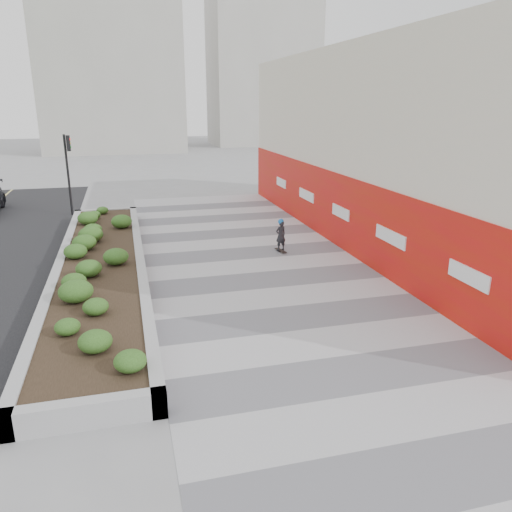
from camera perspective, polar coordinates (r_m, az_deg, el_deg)
The scene contains 9 objects.
ground at distance 12.67m, azimuth 7.76°, elevation -10.18°, with size 160.00×160.00×0.00m, color gray.
walkway at distance 15.21m, azimuth 3.47°, elevation -5.18°, with size 8.00×36.00×0.01m, color #A8A8AD.
building at distance 22.53m, azimuth 16.16°, elevation 11.94°, with size 6.04×24.08×8.00m.
planter at distance 18.18m, azimuth -17.36°, elevation -0.79°, with size 3.00×18.00×0.90m.
traffic_signal_near at distance 28.14m, azimuth -20.66°, elevation 9.95°, with size 0.33×0.28×4.20m.
distant_bldg_north_l at distance 65.47m, azimuth -16.27°, elevation 20.27°, with size 16.00×12.00×20.00m, color #ADAAA3.
distant_bldg_north_r at distance 73.25m, azimuth 0.72°, elevation 22.09°, with size 14.00×10.00×24.00m, color #ADAAA3.
manhole_cover at distance 15.37m, azimuth 5.25°, elevation -5.00°, with size 0.44×0.44×0.01m, color #595654.
skateboarder at distance 19.94m, azimuth 2.84°, elevation 2.39°, with size 0.51×0.74×1.37m.
Camera 1 is at (-4.47, -10.34, 5.80)m, focal length 35.00 mm.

